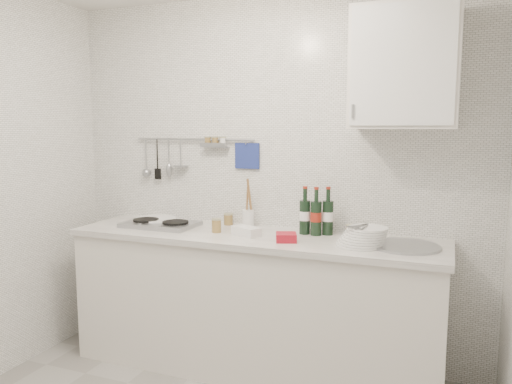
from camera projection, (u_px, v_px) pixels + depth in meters
back_wall at (269, 179)px, 3.47m from camera, size 3.00×0.02×2.50m
counter at (254, 306)px, 3.30m from camera, size 2.44×0.64×0.96m
wall_rail at (191, 153)px, 3.63m from camera, size 0.98×0.09×0.34m
wall_cabinet at (405, 68)px, 2.88m from camera, size 0.60×0.38×0.70m
plate_stack_hob at (155, 221)px, 3.60m from camera, size 0.32×0.31×0.04m
plate_stack_sink at (363, 237)px, 2.92m from camera, size 0.30×0.28×0.12m
wine_bottles at (316, 211)px, 3.21m from camera, size 0.22×0.12×0.31m
butter_dish at (246, 231)px, 3.19m from camera, size 0.21×0.17×0.06m
strawberry_punnet at (286, 237)px, 3.03m from camera, size 0.16×0.16×0.05m
utensil_crock at (248, 216)px, 3.44m from camera, size 0.08×0.08×0.34m
jar_a at (228, 219)px, 3.54m from camera, size 0.07×0.07×0.08m
jar_b at (350, 232)px, 3.14m from camera, size 0.06×0.06×0.07m
jar_c at (351, 231)px, 3.13m from camera, size 0.07×0.07×0.08m
jar_d at (216, 225)px, 3.29m from camera, size 0.07×0.07×0.09m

